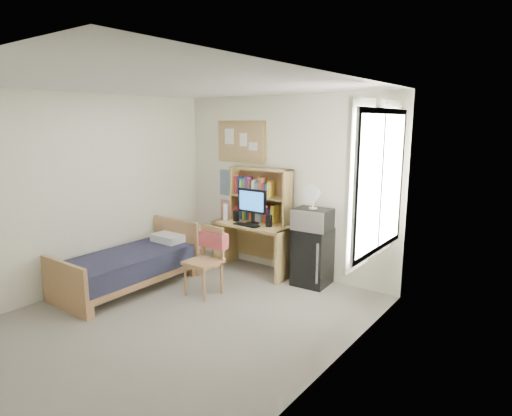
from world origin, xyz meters
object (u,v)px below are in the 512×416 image
Objects in this scene: desk_chair at (203,262)px; desk at (255,247)px; desk_fan at (313,198)px; monitor at (252,207)px; speaker_left at (236,216)px; bed at (128,271)px; microwave at (313,219)px; bulletin_board at (242,142)px; mini_fridge at (312,257)px; speaker_right at (269,221)px.

desk is at bearing 90.48° from desk_chair.
desk_chair is at bearing -133.54° from desk_fan.
monitor reaches higher than speaker_left.
desk_fan reaches higher than bed.
microwave reaches higher than desk.
microwave is (0.95, 0.04, 0.56)m from desk.
microwave is (1.43, -0.26, -0.99)m from bulletin_board.
bed is 3.38× the size of monitor.
bulletin_board reaches higher than speaker_left.
desk_chair is 1.57m from microwave.
desk_chair reaches higher than desk.
microwave is at bearing 50.77° from desk_chair.
monitor is at bearing -90.00° from desk.
speaker_left is 0.33× the size of microwave.
speaker_right is at bearing -173.81° from mini_fridge.
microwave is (0.95, 1.15, 0.48)m from desk_chair.
bed is (-0.98, -1.56, -0.13)m from desk.
bed is at bearing -123.25° from monitor.
speaker_left is 1.26m from microwave.
bulletin_board is at bearing 165.60° from desk_fan.
monitor is (0.98, 1.50, 0.76)m from bed.
desk_fan reaches higher than desk_chair.
mini_fridge is 0.54m from microwave.
speaker_right is at bearing 74.58° from desk_chair.
monitor is 0.96m from microwave.
desk is 1.33× the size of desk_chair.
bulletin_board is at bearing 142.43° from monitor.
monitor reaches higher than mini_fridge.
monitor reaches higher than speaker_right.
monitor is (-0.95, -0.12, 0.61)m from mini_fridge.
speaker_left is at bearing 65.20° from bed.
bed is 3.61× the size of microwave.
desk_fan reaches higher than speaker_left.
speaker_left is (-0.30, -0.00, -0.18)m from monitor.
mini_fridge is at bearing 5.17° from speaker_left.
desk_fan reaches higher than mini_fridge.
desk_chair reaches higher than bed.
mini_fridge is at bearing 6.78° from monitor.
desk_fan is at bearing -10.46° from bulletin_board.
speaker_right is (0.30, 1.05, 0.38)m from desk_chair.
desk_fan is (0.95, 0.10, 0.21)m from monitor.
mini_fridge is 1.51× the size of monitor.
speaker_left is (0.18, -0.36, -1.09)m from bulletin_board.
monitor reaches higher than microwave.
bed is at bearing -143.86° from mini_fridge.
desk is 4.02× the size of desk_fan.
speaker_right is at bearing -0.00° from speaker_left.
desk_fan reaches higher than microwave.
desk_chair is 1.13× the size of mini_fridge.
desk is 7.00× the size of speaker_right.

